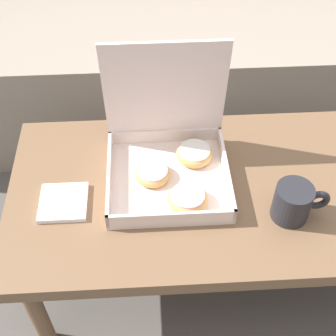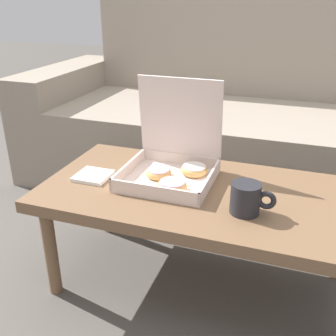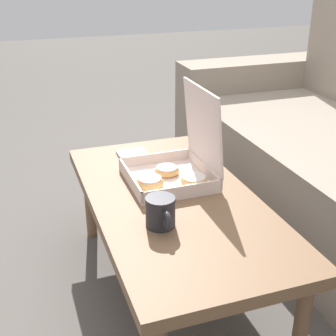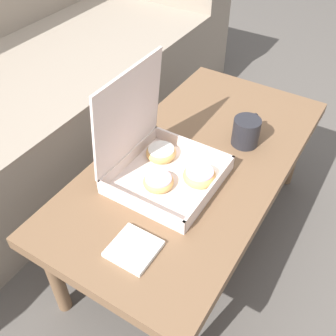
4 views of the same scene
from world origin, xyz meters
name	(u,v)px [view 4 (image 4 of 4)]	position (x,y,z in m)	size (l,w,h in m)	color
ground_plane	(172,225)	(0.00, 0.00, 0.00)	(12.00, 12.00, 0.00)	#514C47
coffee_table	(195,168)	(0.00, -0.09, 0.35)	(1.07, 0.54, 0.39)	brown
pastry_box	(162,159)	(-0.12, -0.04, 0.45)	(0.30, 0.29, 0.33)	silver
coffee_mug	(247,131)	(0.16, -0.19, 0.43)	(0.13, 0.09, 0.09)	#232328
napkin_stack	(134,249)	(-0.39, -0.12, 0.39)	(0.11, 0.11, 0.01)	white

